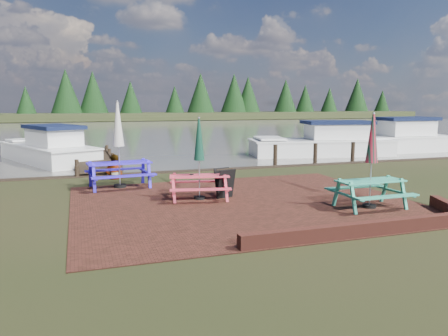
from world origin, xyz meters
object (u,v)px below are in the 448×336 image
picnic_table_blue (119,158)px  chalkboard (225,183)px  picnic_table_teal (371,176)px  person (114,155)px  boat_near (324,144)px  boat_far (396,141)px  picnic_table_red (199,171)px  boat_jetty (49,150)px  jetty (95,159)px

picnic_table_blue → chalkboard: size_ratio=3.24×
picnic_table_teal → picnic_table_blue: size_ratio=0.89×
chalkboard → picnic_table_blue: bearing=121.8°
picnic_table_blue → person: 1.75m
boat_near → person: size_ratio=4.65×
picnic_table_teal → chalkboard: bearing=142.8°
boat_far → picnic_table_red: bearing=124.1°
picnic_table_teal → boat_far: size_ratio=0.33×
boat_far → person: 17.75m
picnic_table_red → boat_far: picnic_table_red is taller
chalkboard → boat_near: size_ratio=0.10×
chalkboard → boat_far: 17.19m
picnic_table_teal → boat_far: (10.97, 12.14, -0.38)m
chalkboard → boat_near: 13.23m
boat_jetty → jetty: bearing=-66.5°
picnic_table_red → boat_jetty: (-4.54, 11.34, -0.39)m
jetty → picnic_table_teal: bearing=-61.8°
boat_far → picnic_table_blue: bearing=114.1°
picnic_table_blue → boat_near: 13.77m
jetty → person: (0.47, -5.23, 0.77)m
picnic_table_teal → picnic_table_blue: picnic_table_blue is taller
picnic_table_red → picnic_table_blue: 3.18m
boat_far → boat_near: bearing=92.7°
picnic_table_teal → jetty: picnic_table_teal is taller
jetty → boat_jetty: bearing=137.9°
jetty → picnic_table_blue: bearing=-85.8°
picnic_table_blue → boat_jetty: 9.23m
boat_near → picnic_table_blue: bearing=132.4°
picnic_table_red → picnic_table_blue: size_ratio=0.84×
boat_far → jetty: bearing=91.7°
picnic_table_red → boat_near: picnic_table_red is taller
picnic_table_blue → boat_far: size_ratio=0.37×
boat_jetty → person: size_ratio=4.19×
picnic_table_blue → boat_jetty: picnic_table_blue is taller
person → picnic_table_teal: bearing=125.5°
picnic_table_blue → chalkboard: (2.70, -2.53, -0.52)m
picnic_table_red → person: bearing=127.2°
picnic_table_blue → chalkboard: 3.73m
picnic_table_teal → boat_near: 13.37m
picnic_table_teal → boat_far: bearing=47.4°
picnic_table_blue → boat_jetty: (-2.58, 8.85, -0.55)m
boat_near → picnic_table_teal: bearing=165.0°
jetty → person: 5.31m
boat_jetty → person: person is taller
boat_jetty → boat_far: 19.47m
picnic_table_red → jetty: 9.81m
picnic_table_teal → person: (-5.89, 6.63, 0.03)m
jetty → boat_jetty: boat_jetty is taller
picnic_table_blue → boat_far: bearing=17.8°
person → chalkboard: bearing=116.5°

